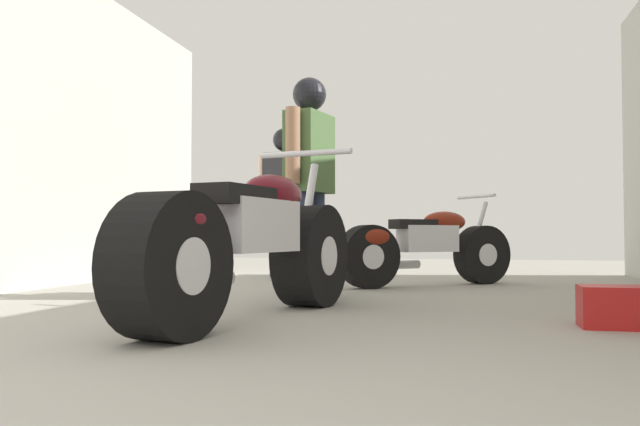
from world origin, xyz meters
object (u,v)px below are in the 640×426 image
mechanic_with_helmet (284,188)px  red_toolbox (619,307)px  motorcycle_maroon_cruiser (249,245)px  mechanic_in_blue (309,165)px  motorcycle_black_naked (424,247)px

mechanic_with_helmet → red_toolbox: 4.35m
motorcycle_maroon_cruiser → red_toolbox: (1.86, 0.15, -0.30)m
mechanic_in_blue → red_toolbox: size_ratio=4.40×
red_toolbox → motorcycle_maroon_cruiser: bearing=-175.5°
motorcycle_maroon_cruiser → motorcycle_black_naked: motorcycle_maroon_cruiser is taller
motorcycle_maroon_cruiser → motorcycle_black_naked: (0.76, 2.57, -0.05)m
motorcycle_maroon_cruiser → mechanic_in_blue: size_ratio=1.31×
motorcycle_black_naked → mechanic_in_blue: 1.55m
mechanic_in_blue → mechanic_with_helmet: mechanic_in_blue is taller
mechanic_with_helmet → red_toolbox: size_ratio=4.37×
motorcycle_maroon_cruiser → mechanic_in_blue: mechanic_in_blue is taller
motorcycle_black_naked → mechanic_with_helmet: (-1.56, 0.91, 0.62)m
motorcycle_maroon_cruiser → motorcycle_black_naked: size_ratio=1.42×
mechanic_with_helmet → red_toolbox: bearing=-51.6°
motorcycle_maroon_cruiser → mechanic_in_blue: (-0.00, 1.38, 0.57)m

